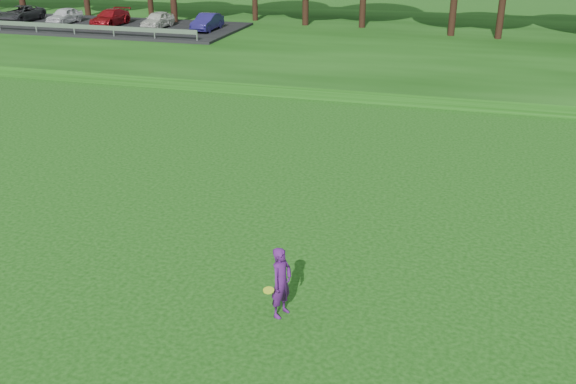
# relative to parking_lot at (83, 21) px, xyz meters

# --- Properties ---
(ground) EXTENTS (140.00, 140.00, 0.00)m
(ground) POSITION_rel_parking_lot_xyz_m (24.25, -32.82, -1.06)
(ground) COLOR #12400C
(ground) RESTS_ON ground
(berm) EXTENTS (130.00, 30.00, 0.60)m
(berm) POSITION_rel_parking_lot_xyz_m (24.25, 1.18, -0.76)
(berm) COLOR #12400C
(berm) RESTS_ON ground
(walking_path) EXTENTS (130.00, 1.60, 0.04)m
(walking_path) POSITION_rel_parking_lot_xyz_m (24.25, -12.82, -1.04)
(walking_path) COLOR gray
(walking_path) RESTS_ON ground
(parking_lot) EXTENTS (24.00, 9.00, 1.38)m
(parking_lot) POSITION_rel_parking_lot_xyz_m (0.00, 0.00, 0.00)
(parking_lot) COLOR black
(parking_lot) RESTS_ON berm
(woman) EXTENTS (0.60, 0.86, 1.71)m
(woman) POSITION_rel_parking_lot_xyz_m (25.67, -32.40, -0.20)
(woman) COLOR #52186C
(woman) RESTS_ON ground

